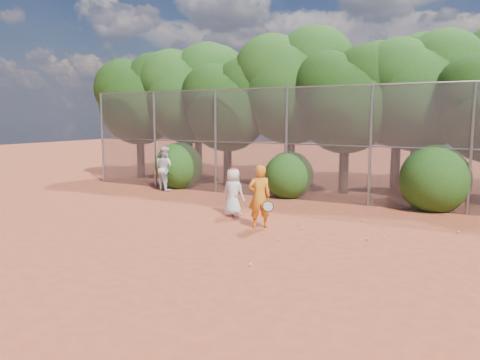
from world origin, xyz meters
The scene contains 24 objects.
ground centered at (0.00, 0.00, 0.00)m, with size 80.00×80.00×0.00m, color #AA4326.
fence_back centered at (-0.12, 6.00, 2.05)m, with size 20.05×0.09×4.03m.
tree_0 centered at (-9.44, 8.04, 3.93)m, with size 4.38×3.81×6.00m.
tree_1 centered at (-6.94, 8.54, 4.16)m, with size 4.64×4.03×6.35m.
tree_2 centered at (-4.45, 7.83, 3.58)m, with size 3.99×3.47×5.47m.
tree_3 centered at (-1.94, 8.84, 4.40)m, with size 4.89×4.26×6.70m.
tree_4 centered at (0.55, 8.24, 3.76)m, with size 4.19×3.64×5.73m.
tree_5 centered at (3.06, 9.04, 4.05)m, with size 4.51×3.92×6.17m.
tree_9 centered at (-7.94, 10.84, 4.34)m, with size 4.83×4.20×6.62m.
tree_10 centered at (-2.93, 11.05, 4.63)m, with size 5.15×4.48×7.06m.
tree_11 centered at (2.06, 10.64, 4.16)m, with size 4.64×4.03×6.35m.
bush_0 centered at (-6.00, 6.30, 1.00)m, with size 2.00×2.00×2.00m, color #1C4611.
bush_1 centered at (-1.00, 6.30, 0.90)m, with size 1.80×1.80×1.80m, color #1C4611.
bush_2 centered at (4.00, 6.30, 1.10)m, with size 2.20×2.20×2.20m, color #1C4611.
player_yellow centered at (0.16, 1.47, 0.85)m, with size 0.89×0.70×1.70m.
player_teen centered at (-1.20, 2.45, 0.73)m, with size 0.73×0.50×1.47m.
player_white centered at (-6.04, 5.40, 0.90)m, with size 1.05×0.93×1.79m.
ball_0 centered at (1.23, 1.81, 0.03)m, with size 0.07×0.07×0.07m, color #B6D025.
ball_1 centered at (2.42, 3.57, 0.03)m, with size 0.07×0.07×0.07m, color #B6D025.
ball_2 centered at (1.45, -1.56, 0.03)m, with size 0.07×0.07×0.07m, color #B6D025.
ball_3 centered at (3.37, 1.86, 0.03)m, with size 0.07×0.07×0.07m, color #B6D025.
ball_4 centered at (1.15, 0.48, 0.03)m, with size 0.07×0.07×0.07m, color #B6D025.
ball_5 centered at (4.93, 3.35, 0.03)m, with size 0.07×0.07×0.07m, color #B6D025.
ball_6 centered at (3.03, 1.55, 0.03)m, with size 0.07×0.07×0.07m, color #B6D025.
Camera 1 is at (5.60, -9.62, 2.99)m, focal length 35.00 mm.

